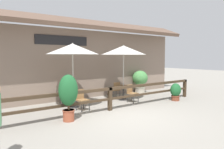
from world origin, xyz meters
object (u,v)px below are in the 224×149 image
patio_umbrella_near (73,49)px  potted_plant_small_flowering (68,93)px  chair_middle_wallside (116,89)px  potted_plant_corner_fern (176,91)px  chair_near_wallside (65,94)px  potted_plant_broad_leaf (140,80)px  chair_near_streetside (82,99)px  dining_table_middle (123,89)px  patio_umbrella_middle (124,50)px  dining_table_near (73,94)px  chair_middle_streetside (132,92)px

patio_umbrella_near → potted_plant_small_flowering: 2.59m
chair_middle_wallside → potted_plant_corner_fern: potted_plant_corner_fern is taller
chair_near_wallside → potted_plant_corner_fern: bearing=162.5°
chair_near_wallside → potted_plant_broad_leaf: 5.17m
chair_near_streetside → dining_table_middle: (2.76, 0.63, 0.10)m
patio_umbrella_near → patio_umbrella_middle: size_ratio=1.00×
chair_near_wallside → potted_plant_small_flowering: 2.69m
dining_table_near → dining_table_middle: size_ratio=1.00×
potted_plant_corner_fern → dining_table_middle: bearing=139.3°
dining_table_near → potted_plant_corner_fern: bearing=-20.3°
potted_plant_small_flowering → chair_middle_wallside: bearing=31.3°
dining_table_near → dining_table_middle: 2.80m
patio_umbrella_middle → chair_middle_wallside: size_ratio=3.27×
dining_table_near → chair_middle_wallside: (2.81, 0.60, -0.10)m
patio_umbrella_near → dining_table_middle: size_ratio=3.13×
dining_table_middle → chair_middle_wallside: (0.02, 0.66, -0.10)m
patio_umbrella_middle → potted_plant_corner_fern: patio_umbrella_middle is taller
chair_near_wallside → dining_table_middle: 2.94m
dining_table_middle → chair_middle_streetside: size_ratio=1.05×
chair_near_streetside → chair_middle_wallside: same height
dining_table_middle → potted_plant_corner_fern: 2.63m
chair_near_streetside → chair_middle_streetside: bearing=-7.5°
chair_middle_wallside → potted_plant_small_flowering: potted_plant_small_flowering is taller
potted_plant_small_flowering → patio_umbrella_near: bearing=58.6°
patio_umbrella_middle → potted_plant_broad_leaf: patio_umbrella_middle is taller
patio_umbrella_near → dining_table_near: 1.95m
dining_table_near → potted_plant_broad_leaf: bearing=12.1°
patio_umbrella_middle → potted_plant_corner_fern: size_ratio=3.20×
potted_plant_broad_leaf → chair_middle_streetside: bearing=-142.2°
patio_umbrella_near → chair_near_streetside: 2.16m
dining_table_near → potted_plant_small_flowering: size_ratio=0.56×
chair_middle_streetside → chair_middle_wallside: size_ratio=1.00×
dining_table_near → patio_umbrella_middle: bearing=-1.2°
dining_table_near → patio_umbrella_middle: patio_umbrella_middle is taller
patio_umbrella_near → dining_table_near: size_ratio=3.13×
potted_plant_corner_fern → potted_plant_small_flowering: (-5.86, 0.01, 0.50)m
chair_near_wallside → potted_plant_corner_fern: 5.42m
chair_near_wallside → potted_plant_broad_leaf: size_ratio=0.63×
potted_plant_corner_fern → chair_near_streetside: bearing=167.1°
patio_umbrella_near → dining_table_near: patio_umbrella_near is taller
dining_table_middle → chair_middle_wallside: chair_middle_wallside is taller
patio_umbrella_middle → chair_middle_streetside: (-0.02, -0.66, -2.05)m
dining_table_near → dining_table_middle: bearing=-1.2°
potted_plant_broad_leaf → potted_plant_small_flowering: bearing=-155.2°
patio_umbrella_near → potted_plant_small_flowering: patio_umbrella_near is taller
dining_table_near → chair_middle_streetside: (2.77, -0.72, -0.10)m
chair_near_wallside → potted_plant_corner_fern: (4.84, -2.45, -0.02)m
patio_umbrella_near → chair_near_streetside: patio_umbrella_near is taller
chair_near_streetside → potted_plant_small_flowering: 1.62m
dining_table_middle → potted_plant_broad_leaf: (2.30, 1.15, 0.22)m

